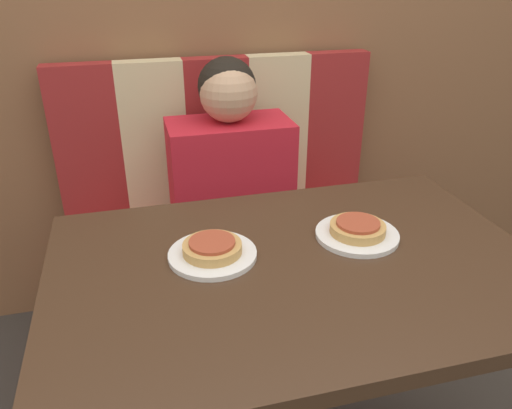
{
  "coord_description": "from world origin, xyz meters",
  "views": [
    {
      "loc": [
        -0.32,
        -0.86,
        1.33
      ],
      "look_at": [
        0.0,
        0.35,
        0.71
      ],
      "focal_mm": 35.0,
      "sensor_mm": 36.0,
      "label": 1
    }
  ],
  "objects_px": {
    "plate_right": "(357,235)",
    "pizza_left": "(212,247)",
    "pizza_right": "(358,227)",
    "plate_left": "(213,255)",
    "person": "(230,157)"
  },
  "relations": [
    {
      "from": "person",
      "to": "pizza_left",
      "type": "xyz_separation_m",
      "value": [
        -0.17,
        -0.63,
        0.04
      ]
    },
    {
      "from": "person",
      "to": "pizza_right",
      "type": "height_order",
      "value": "person"
    },
    {
      "from": "plate_right",
      "to": "pizza_right",
      "type": "height_order",
      "value": "pizza_right"
    },
    {
      "from": "pizza_right",
      "to": "person",
      "type": "bearing_deg",
      "value": 105.29
    },
    {
      "from": "pizza_right",
      "to": "pizza_left",
      "type": "bearing_deg",
      "value": 180.0
    },
    {
      "from": "person",
      "to": "plate_right",
      "type": "relative_size",
      "value": 3.16
    },
    {
      "from": "plate_left",
      "to": "pizza_left",
      "type": "height_order",
      "value": "pizza_left"
    },
    {
      "from": "plate_right",
      "to": "pizza_left",
      "type": "xyz_separation_m",
      "value": [
        -0.34,
        0.0,
        0.02
      ]
    },
    {
      "from": "pizza_left",
      "to": "pizza_right",
      "type": "height_order",
      "value": "same"
    },
    {
      "from": "pizza_left",
      "to": "pizza_right",
      "type": "distance_m",
      "value": 0.34
    },
    {
      "from": "plate_left",
      "to": "plate_right",
      "type": "distance_m",
      "value": 0.34
    },
    {
      "from": "plate_left",
      "to": "pizza_right",
      "type": "height_order",
      "value": "pizza_right"
    },
    {
      "from": "plate_right",
      "to": "plate_left",
      "type": "bearing_deg",
      "value": 180.0
    },
    {
      "from": "plate_right",
      "to": "pizza_right",
      "type": "relative_size",
      "value": 1.5
    },
    {
      "from": "person",
      "to": "pizza_left",
      "type": "bearing_deg",
      "value": -105.29
    }
  ]
}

